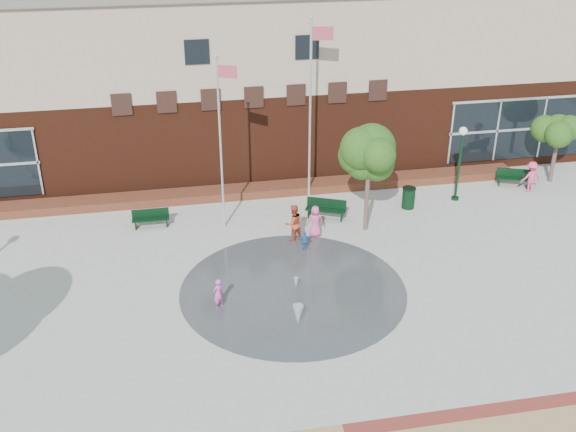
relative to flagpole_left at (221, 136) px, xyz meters
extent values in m
plane|color=#666056|center=(1.93, -8.51, -4.22)|extent=(120.00, 120.00, 0.00)
cube|color=#A8A8A0|center=(1.93, -4.51, -4.22)|extent=(46.00, 18.00, 0.01)
cylinder|color=#383A3D|center=(1.93, -5.51, -4.22)|extent=(8.40, 8.40, 0.01)
cube|color=#491E10|center=(1.93, 8.99, -1.97)|extent=(44.00, 10.00, 4.50)
cube|color=tan|center=(1.93, 8.99, 2.53)|extent=(44.00, 10.00, 4.50)
cube|color=black|center=(16.93, 3.97, -2.11)|extent=(10.00, 0.12, 3.19)
cube|color=black|center=(-0.57, 3.97, 2.57)|extent=(1.10, 0.10, 1.10)
cube|color=black|center=(4.43, 3.97, 2.57)|extent=(1.10, 0.10, 1.10)
cube|color=maroon|center=(1.93, 3.09, -4.22)|extent=(26.00, 1.20, 0.40)
cylinder|color=silver|center=(-0.04, 0.02, -0.49)|extent=(0.09, 0.09, 7.47)
sphere|color=silver|center=(-0.04, 0.02, 3.29)|extent=(0.15, 0.15, 0.15)
cube|color=#B64150|center=(0.33, -0.15, 2.70)|extent=(0.75, 0.35, 0.50)
cylinder|color=silver|center=(4.29, 2.49, -0.05)|extent=(0.11, 0.11, 8.35)
sphere|color=silver|center=(4.29, 2.49, 4.18)|extent=(0.17, 0.17, 0.17)
cube|color=#B64150|center=(4.77, 2.42, 3.49)|extent=(0.96, 0.16, 0.59)
cylinder|color=black|center=(11.02, 0.74, -2.59)|extent=(0.12, 0.12, 3.27)
cylinder|color=black|center=(11.02, 0.74, -4.15)|extent=(0.35, 0.35, 0.15)
sphere|color=silver|center=(11.02, 0.74, -0.78)|extent=(0.39, 0.39, 0.39)
cube|color=black|center=(-3.18, 0.60, -3.82)|extent=(1.60, 0.45, 0.05)
cube|color=black|center=(-3.18, 0.79, -3.62)|extent=(1.60, 0.05, 0.40)
cube|color=black|center=(4.50, -0.03, -3.78)|extent=(1.83, 1.20, 0.06)
cube|color=black|center=(4.59, 0.17, -3.55)|extent=(1.64, 0.80, 0.45)
cube|color=black|center=(14.50, 1.66, -3.79)|extent=(1.77, 1.07, 0.06)
cube|color=black|center=(14.58, 1.86, -3.58)|extent=(1.61, 0.67, 0.43)
cylinder|color=black|center=(8.51, 0.32, -3.73)|extent=(0.59, 0.59, 0.98)
cylinder|color=black|center=(8.51, 0.32, -3.23)|extent=(0.62, 0.62, 0.06)
cylinder|color=#4B382F|center=(5.95, -1.37, -2.84)|extent=(0.19, 0.19, 2.76)
cylinder|color=#4B382F|center=(16.59, 1.85, -3.07)|extent=(0.20, 0.20, 2.30)
cone|color=white|center=(1.68, -7.66, -4.22)|extent=(0.38, 0.38, 0.74)
cone|color=white|center=(2.06, -5.43, -4.22)|extent=(0.20, 0.20, 0.44)
imported|color=#D852B6|center=(-0.88, -6.13, -3.63)|extent=(0.52, 0.48, 1.18)
imported|color=#C54529|center=(2.69, -1.76, -3.40)|extent=(0.96, 0.86, 1.65)
imported|color=#F15098|center=(3.68, -1.53, -3.52)|extent=(0.72, 0.50, 1.40)
imported|color=#316FBA|center=(2.98, -2.70, -3.77)|extent=(0.56, 0.30, 0.91)
imported|color=#EA4776|center=(14.93, 0.94, -3.44)|extent=(1.04, 0.64, 1.56)
camera|label=1|loc=(-2.21, -26.17, 9.50)|focal=42.00mm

